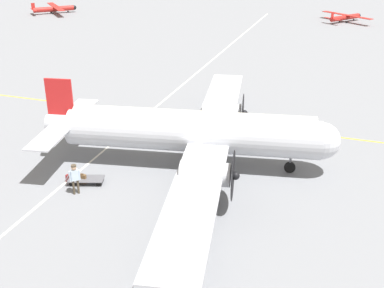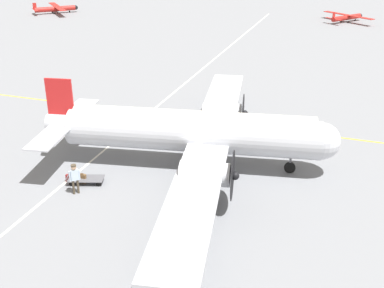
{
  "view_description": "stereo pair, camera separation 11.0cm",
  "coord_description": "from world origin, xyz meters",
  "px_view_note": "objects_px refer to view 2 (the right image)",
  "views": [
    {
      "loc": [
        8.89,
        -26.03,
        14.01
      ],
      "look_at": [
        0.0,
        0.0,
        1.53
      ],
      "focal_mm": 45.0,
      "sensor_mm": 36.0,
      "label": 1
    },
    {
      "loc": [
        9.0,
        -26.0,
        14.01
      ],
      "look_at": [
        0.0,
        0.0,
        1.53
      ],
      "focal_mm": 45.0,
      "sensor_mm": 36.0,
      "label": 2
    }
  ],
  "objects_px": {
    "airliner_main": "(198,132)",
    "crew_foreground": "(192,252)",
    "suitcase_near_door": "(70,178)",
    "light_aircraft_taxiing": "(347,17)",
    "passenger_boarding": "(75,176)",
    "suitcase_upright_spare": "(82,178)",
    "baggage_cart": "(86,179)",
    "light_aircraft_distant": "(56,8)"
  },
  "relations": [
    {
      "from": "airliner_main",
      "to": "crew_foreground",
      "type": "height_order",
      "value": "airliner_main"
    },
    {
      "from": "suitcase_near_door",
      "to": "light_aircraft_taxiing",
      "type": "xyz_separation_m",
      "value": [
        13.11,
        60.47,
        0.55
      ]
    },
    {
      "from": "crew_foreground",
      "to": "passenger_boarding",
      "type": "height_order",
      "value": "crew_foreground"
    },
    {
      "from": "suitcase_upright_spare",
      "to": "airliner_main",
      "type": "bearing_deg",
      "value": 36.62
    },
    {
      "from": "suitcase_upright_spare",
      "to": "baggage_cart",
      "type": "height_order",
      "value": "suitcase_upright_spare"
    },
    {
      "from": "suitcase_near_door",
      "to": "light_aircraft_taxiing",
      "type": "distance_m",
      "value": 61.88
    },
    {
      "from": "passenger_boarding",
      "to": "light_aircraft_taxiing",
      "type": "relative_size",
      "value": 0.23
    },
    {
      "from": "suitcase_upright_spare",
      "to": "light_aircraft_taxiing",
      "type": "height_order",
      "value": "light_aircraft_taxiing"
    },
    {
      "from": "suitcase_near_door",
      "to": "suitcase_upright_spare",
      "type": "height_order",
      "value": "suitcase_upright_spare"
    },
    {
      "from": "passenger_boarding",
      "to": "light_aircraft_distant",
      "type": "height_order",
      "value": "light_aircraft_distant"
    },
    {
      "from": "airliner_main",
      "to": "crew_foreground",
      "type": "xyz_separation_m",
      "value": [
        3.1,
        -10.02,
        -1.22
      ]
    },
    {
      "from": "passenger_boarding",
      "to": "baggage_cart",
      "type": "distance_m",
      "value": 1.55
    },
    {
      "from": "light_aircraft_distant",
      "to": "airliner_main",
      "type": "bearing_deg",
      "value": -93.42
    },
    {
      "from": "passenger_boarding",
      "to": "suitcase_near_door",
      "type": "relative_size",
      "value": 3.64
    },
    {
      "from": "light_aircraft_distant",
      "to": "passenger_boarding",
      "type": "bearing_deg",
      "value": -100.3
    },
    {
      "from": "airliner_main",
      "to": "suitcase_near_door",
      "type": "relative_size",
      "value": 54.69
    },
    {
      "from": "passenger_boarding",
      "to": "light_aircraft_distant",
      "type": "relative_size",
      "value": 0.22
    },
    {
      "from": "suitcase_near_door",
      "to": "baggage_cart",
      "type": "distance_m",
      "value": 1.0
    },
    {
      "from": "crew_foreground",
      "to": "suitcase_near_door",
      "type": "height_order",
      "value": "crew_foreground"
    },
    {
      "from": "crew_foreground",
      "to": "suitcase_upright_spare",
      "type": "bearing_deg",
      "value": 159.59
    },
    {
      "from": "crew_foreground",
      "to": "suitcase_near_door",
      "type": "xyz_separation_m",
      "value": [
        -9.7,
        5.54,
        -0.94
      ]
    },
    {
      "from": "crew_foreground",
      "to": "passenger_boarding",
      "type": "relative_size",
      "value": 1.02
    },
    {
      "from": "suitcase_near_door",
      "to": "light_aircraft_taxiing",
      "type": "relative_size",
      "value": 0.06
    },
    {
      "from": "suitcase_upright_spare",
      "to": "suitcase_near_door",
      "type": "bearing_deg",
      "value": -168.35
    },
    {
      "from": "airliner_main",
      "to": "passenger_boarding",
      "type": "distance_m",
      "value": 7.92
    },
    {
      "from": "passenger_boarding",
      "to": "crew_foreground",
      "type": "bearing_deg",
      "value": -69.74
    },
    {
      "from": "suitcase_upright_spare",
      "to": "light_aircraft_taxiing",
      "type": "bearing_deg",
      "value": 78.44
    },
    {
      "from": "passenger_boarding",
      "to": "suitcase_upright_spare",
      "type": "height_order",
      "value": "passenger_boarding"
    },
    {
      "from": "suitcase_near_door",
      "to": "light_aircraft_distant",
      "type": "relative_size",
      "value": 0.06
    },
    {
      "from": "crew_foreground",
      "to": "suitcase_upright_spare",
      "type": "height_order",
      "value": "crew_foreground"
    },
    {
      "from": "airliner_main",
      "to": "suitcase_upright_spare",
      "type": "height_order",
      "value": "airliner_main"
    },
    {
      "from": "light_aircraft_distant",
      "to": "suitcase_near_door",
      "type": "bearing_deg",
      "value": -100.57
    },
    {
      "from": "baggage_cart",
      "to": "light_aircraft_distant",
      "type": "bearing_deg",
      "value": 106.63
    },
    {
      "from": "crew_foreground",
      "to": "suitcase_near_door",
      "type": "bearing_deg",
      "value": 162.44
    },
    {
      "from": "airliner_main",
      "to": "baggage_cart",
      "type": "bearing_deg",
      "value": -152.92
    },
    {
      "from": "suitcase_near_door",
      "to": "light_aircraft_taxiing",
      "type": "bearing_deg",
      "value": 77.77
    },
    {
      "from": "baggage_cart",
      "to": "light_aircraft_taxiing",
      "type": "xyz_separation_m",
      "value": [
        12.14,
        60.28,
        0.51
      ]
    },
    {
      "from": "crew_foreground",
      "to": "passenger_boarding",
      "type": "distance_m",
      "value": 9.69
    },
    {
      "from": "crew_foreground",
      "to": "light_aircraft_taxiing",
      "type": "relative_size",
      "value": 0.23
    },
    {
      "from": "crew_foreground",
      "to": "baggage_cart",
      "type": "xyz_separation_m",
      "value": [
        -8.72,
        5.73,
        -0.9
      ]
    },
    {
      "from": "airliner_main",
      "to": "passenger_boarding",
      "type": "height_order",
      "value": "airliner_main"
    },
    {
      "from": "passenger_boarding",
      "to": "suitcase_upright_spare",
      "type": "xyz_separation_m",
      "value": [
        -0.32,
        1.23,
        -0.87
      ]
    }
  ]
}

